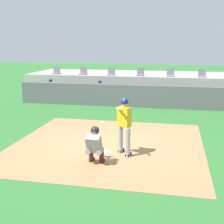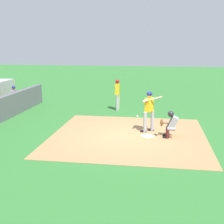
# 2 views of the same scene
# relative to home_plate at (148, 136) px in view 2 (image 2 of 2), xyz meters

# --- Properties ---
(ground_plane) EXTENTS (80.00, 80.00, 0.00)m
(ground_plane) POSITION_rel_home_plate_xyz_m (0.00, 0.80, -0.02)
(ground_plane) COLOR #2D6B2D
(dirt_infield) EXTENTS (6.40, 6.40, 0.01)m
(dirt_infield) POSITION_rel_home_plate_xyz_m (0.00, 0.80, -0.02)
(dirt_infield) COLOR #9E754C
(dirt_infield) RESTS_ON ground
(home_plate) EXTENTS (0.62, 0.62, 0.02)m
(home_plate) POSITION_rel_home_plate_xyz_m (0.00, 0.00, 0.00)
(home_plate) COLOR white
(home_plate) RESTS_ON dirt_infield
(batter_at_plate) EXTENTS (0.57, 0.89, 1.80)m
(batter_at_plate) POSITION_rel_home_plate_xyz_m (0.69, -0.01, 1.01)
(batter_at_plate) COLOR #99999E
(batter_at_plate) RESTS_ON ground
(catcher_crouched) EXTENTS (0.50, 1.71, 1.13)m
(catcher_crouched) POSITION_rel_home_plate_xyz_m (0.00, -0.91, 0.59)
(catcher_crouched) COLOR gray
(catcher_crouched) RESTS_ON ground
(on_deck_batter) EXTENTS (0.58, 0.23, 1.79)m
(on_deck_batter) POSITION_rel_home_plate_xyz_m (4.89, 1.93, 1.00)
(on_deck_batter) COLOR #99999E
(on_deck_batter) RESTS_ON ground
(dugout_player_2) EXTENTS (0.49, 0.70, 1.30)m
(dugout_player_2) POSITION_rel_home_plate_xyz_m (4.85, 8.14, 0.65)
(dugout_player_2) COLOR #939399
(dugout_player_2) RESTS_ON ground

